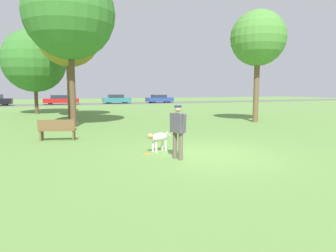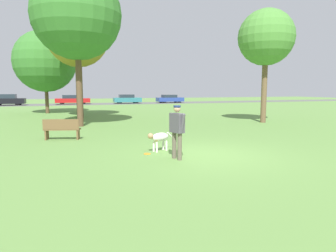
% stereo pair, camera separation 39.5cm
% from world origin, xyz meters
% --- Properties ---
extents(ground_plane, '(120.00, 120.00, 0.00)m').
position_xyz_m(ground_plane, '(0.00, 0.00, 0.00)').
color(ground_plane, '#608C42').
extents(far_road_strip, '(120.00, 6.00, 0.01)m').
position_xyz_m(far_road_strip, '(0.00, 34.74, 0.01)').
color(far_road_strip, '#5B5B59').
rests_on(far_road_strip, ground_plane).
extents(person, '(0.33, 0.73, 1.56)m').
position_xyz_m(person, '(-1.09, -0.18, 0.93)').
color(person, '#665B4C').
rests_on(person, ground_plane).
extents(dog, '(0.98, 0.54, 0.64)m').
position_xyz_m(dog, '(-1.23, 1.06, 0.44)').
color(dog, silver).
rests_on(dog, ground_plane).
extents(frisbee, '(0.22, 0.22, 0.02)m').
position_xyz_m(frisbee, '(-1.71, 0.78, 0.01)').
color(frisbee, orange).
rests_on(frisbee, ground_plane).
extents(tree_near_right, '(3.32, 3.32, 6.74)m').
position_xyz_m(tree_near_right, '(7.48, 7.08, 5.05)').
color(tree_near_right, brown).
rests_on(tree_near_right, ground_plane).
extents(tree_mid_center, '(4.30, 4.30, 7.88)m').
position_xyz_m(tree_mid_center, '(-2.83, 14.32, 5.68)').
color(tree_mid_center, brown).
rests_on(tree_mid_center, ground_plane).
extents(tree_near_left, '(4.69, 4.69, 8.26)m').
position_xyz_m(tree_near_left, '(-3.18, 8.87, 5.89)').
color(tree_near_left, brown).
rests_on(tree_near_left, ground_plane).
extents(tree_far_left, '(5.10, 5.10, 6.89)m').
position_xyz_m(tree_far_left, '(-5.20, 19.28, 4.34)').
color(tree_far_left, brown).
rests_on(tree_far_left, ground_plane).
extents(parked_car_black, '(3.98, 1.88, 1.43)m').
position_xyz_m(parked_car_black, '(-10.30, 34.54, 0.69)').
color(parked_car_black, black).
rests_on(parked_car_black, ground_plane).
extents(parked_car_red, '(4.61, 1.78, 1.26)m').
position_xyz_m(parked_car_red, '(-2.50, 35.07, 0.63)').
color(parked_car_red, red).
rests_on(parked_car_red, ground_plane).
extents(parked_car_teal, '(4.00, 1.94, 1.29)m').
position_xyz_m(parked_car_teal, '(5.06, 34.81, 0.64)').
color(parked_car_teal, teal).
rests_on(parked_car_teal, ground_plane).
extents(parked_car_blue, '(3.99, 1.80, 1.22)m').
position_xyz_m(parked_car_blue, '(11.57, 34.57, 0.61)').
color(parked_car_blue, '#284293').
rests_on(parked_car_blue, ground_plane).
extents(park_bench, '(1.46, 0.77, 0.84)m').
position_xyz_m(park_bench, '(-4.19, 4.55, 0.45)').
color(park_bench, brown).
rests_on(park_bench, ground_plane).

